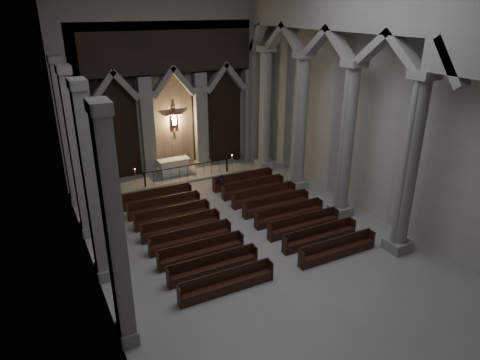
{
  "coord_description": "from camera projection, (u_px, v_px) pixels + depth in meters",
  "views": [
    {
      "loc": [
        -8.56,
        -14.18,
        10.34
      ],
      "look_at": [
        0.3,
        3.0,
        2.42
      ],
      "focal_mm": 32.0,
      "sensor_mm": 36.0,
      "label": 1
    }
  ],
  "objects": [
    {
      "name": "pews",
      "position": [
        237.0,
        222.0,
        21.39
      ],
      "size": [
        9.34,
        9.38,
        0.88
      ],
      "color": "black",
      "rests_on": "ground"
    },
    {
      "name": "left_pilasters",
      "position": [
        84.0,
        172.0,
        17.74
      ],
      "size": [
        0.6,
        13.0,
        8.03
      ],
      "color": "gray",
      "rests_on": "ground"
    },
    {
      "name": "worshipper",
      "position": [
        222.0,
        183.0,
        25.38
      ],
      "size": [
        0.43,
        0.32,
        1.07
      ],
      "primitive_type": "imported",
      "rotation": [
        0.0,
        0.0,
        0.17
      ],
      "color": "black",
      "rests_on": "ground"
    },
    {
      "name": "room",
      "position": [
        269.0,
        82.0,
        16.33
      ],
      "size": [
        24.0,
        24.1,
        12.0
      ],
      "color": "#9C9994",
      "rests_on": "ground"
    },
    {
      "name": "candle_stand_left",
      "position": [
        136.0,
        186.0,
        25.34
      ],
      "size": [
        0.25,
        0.25,
        1.5
      ],
      "color": "#B49037",
      "rests_on": "ground"
    },
    {
      "name": "right_arcade",
      "position": [
        357.0,
        64.0,
        19.67
      ],
      "size": [
        1.0,
        24.0,
        12.0
      ],
      "color": "gray",
      "rests_on": "ground"
    },
    {
      "name": "sanctuary_wall",
      "position": [
        172.0,
        71.0,
        26.19
      ],
      "size": [
        14.0,
        0.77,
        12.0
      ],
      "color": "gray",
      "rests_on": "ground"
    },
    {
      "name": "altar_rail",
      "position": [
        188.0,
        170.0,
        26.83
      ],
      "size": [
        5.56,
        0.09,
        1.09
      ],
      "color": "black",
      "rests_on": "ground"
    },
    {
      "name": "sanctuary_step",
      "position": [
        183.0,
        175.0,
        27.9
      ],
      "size": [
        8.5,
        2.6,
        0.15
      ],
      "primitive_type": "cube",
      "color": "gray",
      "rests_on": "ground"
    },
    {
      "name": "altar",
      "position": [
        174.0,
        166.0,
        27.66
      ],
      "size": [
        2.0,
        0.8,
        1.02
      ],
      "color": "silver",
      "rests_on": "sanctuary_step"
    },
    {
      "name": "candle_stand_right",
      "position": [
        232.0,
        168.0,
        28.29
      ],
      "size": [
        0.21,
        0.21,
        1.26
      ],
      "color": "#B49037",
      "rests_on": "ground"
    }
  ]
}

